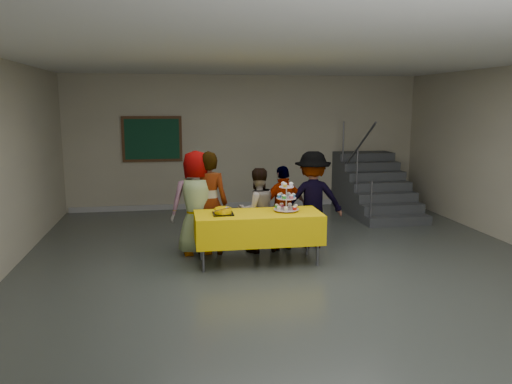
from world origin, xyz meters
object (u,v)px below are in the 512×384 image
at_px(cupcake_stand, 286,200).
at_px(schoolchild_d, 284,208).
at_px(schoolchild_b, 209,203).
at_px(schoolchild_c, 257,210).
at_px(bake_table, 258,227).
at_px(schoolchild_a, 197,203).
at_px(bear_cake, 223,210).
at_px(noticeboard, 152,139).
at_px(staircase, 372,189).
at_px(schoolchild_e, 312,200).

xyz_separation_m(cupcake_stand, schoolchild_d, (0.09, 0.59, -0.25)).
bearing_deg(schoolchild_b, schoolchild_c, -168.70).
relative_size(bake_table, schoolchild_a, 1.14).
bearing_deg(cupcake_stand, schoolchild_d, 81.20).
xyz_separation_m(bear_cake, schoolchild_c, (0.61, 0.60, -0.15)).
bearing_deg(bake_table, noticeboard, 112.16).
bearing_deg(noticeboard, staircase, -9.89).
bearing_deg(noticeboard, schoolchild_a, -77.15).
bearing_deg(bear_cake, schoolchild_d, 31.72).
xyz_separation_m(schoolchild_b, staircase, (3.81, 2.65, -0.33)).
bearing_deg(bear_cake, schoolchild_c, 44.58).
bearing_deg(schoolchild_e, schoolchild_a, 6.69).
distance_m(bake_table, schoolchild_e, 1.27).
distance_m(cupcake_stand, schoolchild_a, 1.44).
xyz_separation_m(bake_table, schoolchild_d, (0.53, 0.64, 0.14)).
height_order(schoolchild_d, noticeboard, noticeboard).
distance_m(schoolchild_a, staircase, 4.80).
height_order(bear_cake, staircase, staircase).
xyz_separation_m(bake_table, schoolchild_e, (1.03, 0.71, 0.25)).
bearing_deg(bake_table, schoolchild_a, 144.42).
height_order(schoolchild_c, schoolchild_d, schoolchild_d).
xyz_separation_m(bear_cake, noticeboard, (-1.14, 4.10, 0.77)).
distance_m(schoolchild_b, schoolchild_d, 1.22).
height_order(cupcake_stand, bear_cake, cupcake_stand).
xyz_separation_m(cupcake_stand, noticeboard, (-2.10, 4.04, 0.66)).
bearing_deg(bake_table, schoolchild_d, 50.44).
height_order(bear_cake, schoolchild_a, schoolchild_a).
bearing_deg(bear_cake, schoolchild_e, 24.89).
xyz_separation_m(schoolchild_e, staircase, (2.10, 2.55, -0.31)).
distance_m(schoolchild_b, schoolchild_e, 1.72).
bearing_deg(noticeboard, bake_table, -67.84).
height_order(schoolchild_e, staircase, staircase).
height_order(cupcake_stand, schoolchild_a, schoolchild_a).
relative_size(bake_table, schoolchild_e, 1.17).
bearing_deg(noticeboard, schoolchild_c, -63.42).
height_order(schoolchild_c, schoolchild_e, schoolchild_e).
bearing_deg(bake_table, cupcake_stand, 6.70).
bearing_deg(schoolchild_c, bake_table, 70.99).
height_order(bake_table, schoolchild_d, schoolchild_d).
bearing_deg(schoolchild_e, schoolchild_c, 11.39).
xyz_separation_m(schoolchild_a, schoolchild_c, (0.96, -0.04, -0.15)).
bearing_deg(schoolchild_b, schoolchild_e, -164.08).
bearing_deg(schoolchild_a, schoolchild_e, 176.53).
relative_size(schoolchild_c, noticeboard, 1.05).
relative_size(bear_cake, schoolchild_e, 0.22).
xyz_separation_m(schoolchild_b, schoolchild_c, (0.77, -0.02, -0.14)).
bearing_deg(schoolchild_e, bear_cake, 29.08).
distance_m(schoolchild_a, schoolchild_e, 1.91).
bearing_deg(cupcake_stand, noticeboard, 117.51).
height_order(staircase, noticeboard, noticeboard).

